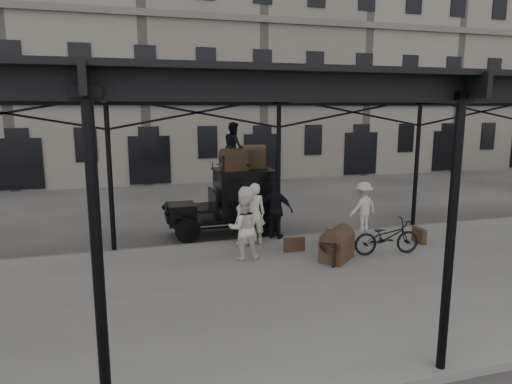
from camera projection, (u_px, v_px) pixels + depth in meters
ground at (301, 260)px, 12.70m from camera, size 120.00×120.00×0.00m
platform at (333, 284)px, 10.80m from camera, size 28.00×8.00×0.15m
canopy at (334, 89)px, 10.24m from camera, size 22.50×9.00×4.74m
building_frontage at (194, 62)px, 28.39m from camera, size 64.00×8.00×14.00m
taxi at (234, 198)px, 15.23m from camera, size 3.65×1.55×2.18m
porter_left at (254, 213)px, 13.65m from camera, size 0.73×0.54×1.85m
porter_midleft at (244, 228)px, 12.22m from camera, size 0.91×0.75×1.71m
porter_centre at (247, 216)px, 13.51m from camera, size 1.03×0.92×1.77m
porter_official at (276, 210)px, 14.17m from camera, size 1.11×1.01×1.81m
porter_right at (363, 207)px, 15.03m from camera, size 1.18×0.86×1.64m
bicycle at (387, 237)px, 12.69m from camera, size 1.95×0.85×0.99m
porter_roof at (234, 146)px, 14.81m from camera, size 0.60×0.76×1.56m
steamer_trunk_roof_near at (234, 161)px, 14.74m from camera, size 0.91×0.66×0.61m
steamer_trunk_roof_far at (252, 158)px, 15.37m from camera, size 0.97×0.69×0.65m
steamer_trunk_platform at (337, 246)px, 12.22m from camera, size 1.18×1.15×0.75m
wicker_hamper at (338, 236)px, 13.65m from camera, size 0.62×0.48×0.50m
suitcase_upright at (419, 235)px, 13.83m from camera, size 0.20×0.61×0.45m
suitcase_flat at (294, 244)px, 12.98m from camera, size 0.60×0.15×0.40m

